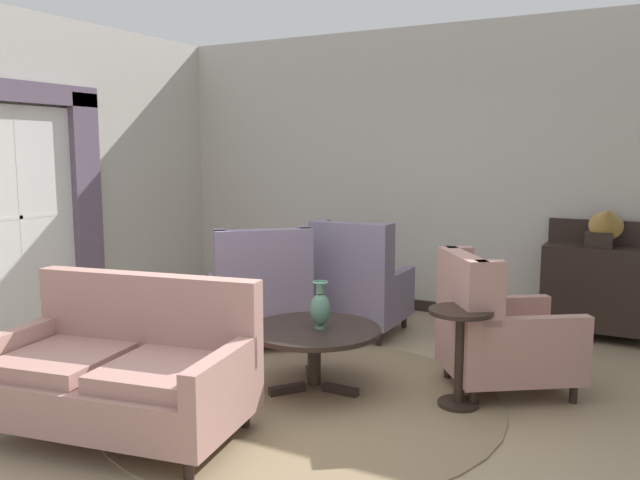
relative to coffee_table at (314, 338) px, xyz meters
The scene contains 15 objects.
ground 0.66m from the coffee_table, 87.58° to the right, with size 9.12×9.12×0.00m, color #9E896B.
wall_back 2.97m from the coffee_table, 89.54° to the left, with size 6.65×0.08×3.09m, color #BCB7AD.
wall_left 3.45m from the coffee_table, behind, with size 0.08×4.56×3.09m, color #BCB7AD.
baseboard_back 2.70m from the coffee_table, 89.53° to the left, with size 6.49×0.03×0.12m, color black.
area_rug 0.45m from the coffee_table, 84.32° to the right, with size 2.84×2.84×0.01m, color #847051.
window_with_curtains 3.25m from the coffee_table, behind, with size 0.12×1.85×2.37m.
coffee_table is the anchor object (origin of this frame).
porcelain_vase 0.24m from the coffee_table, 10.94° to the left, with size 0.15×0.15×0.35m.
settee 1.41m from the coffee_table, 120.08° to the right, with size 1.74×1.15×0.97m.
armchair_back_corner 1.36m from the coffee_table, 27.73° to the left, with size 1.16×1.12×1.04m.
armchair_beside_settee 1.54m from the coffee_table, 102.30° to the left, with size 0.79×0.87×1.12m.
armchair_near_sideboard 1.21m from the coffee_table, 142.83° to the left, with size 1.18×1.17×1.10m.
side_table 1.06m from the coffee_table, 10.35° to the left, with size 0.44×0.44×0.70m.
sideboard 2.97m from the coffee_table, 55.17° to the left, with size 0.97×0.41×1.12m.
gramophone 3.02m from the coffee_table, 53.48° to the left, with size 0.36×0.43×0.48m.
Camera 1 is at (2.23, -3.55, 1.77)m, focal length 36.41 mm.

